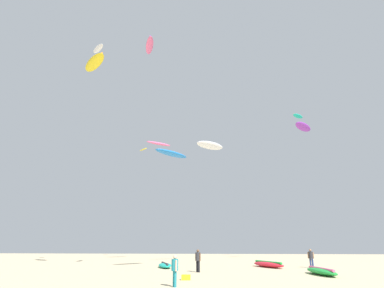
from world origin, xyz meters
The scene contains 16 objects.
person_foreground centered at (-0.17, 6.59, 0.96)m, with size 0.37×0.50×1.64m.
person_midground centered at (11.19, 20.92, 1.00)m, with size 0.55×0.39×1.72m.
person_left centered at (0.58, 15.47, 1.03)m, with size 0.47×0.42×1.77m.
kite_grounded_near centered at (7.12, 21.26, 0.28)m, with size 3.20×4.92×0.58m.
kite_grounded_mid centered at (9.86, 13.87, 0.25)m, with size 1.77×4.51×0.57m.
kite_grounded_far centered at (-2.88, 19.95, 0.23)m, with size 2.28×4.13×0.50m.
cooler_box centered at (0.14, 9.87, 0.16)m, with size 0.56×0.36×0.32m, color yellow.
kite_aloft_0 centered at (-10.93, 17.32, 21.34)m, with size 3.99×4.09×0.83m.
kite_aloft_1 centered at (-12.44, 21.25, 26.03)m, with size 2.25×2.15×0.62m.
kite_aloft_2 centered at (1.59, 26.28, 14.21)m, with size 3.94×3.49×1.03m.
kite_aloft_3 centered at (-4.26, 15.11, 21.63)m, with size 1.59×3.14×0.69m.
kite_aloft_4 centered at (15.54, 32.91, 18.92)m, with size 3.83×4.11×1.13m.
kite_aloft_5 centered at (-2.11, 17.61, 10.71)m, with size 3.45×3.95×0.44m.
kite_aloft_6 centered at (-10.61, 40.40, 18.25)m, with size 1.99×1.85×0.48m.
kite_aloft_7 centered at (16.56, 38.52, 23.03)m, with size 2.41×2.22×0.64m.
kite_aloft_8 centered at (-6.16, 31.76, 16.43)m, with size 3.86×3.32×0.68m.
Camera 1 is at (2.17, -11.40, 2.26)m, focal length 28.74 mm.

